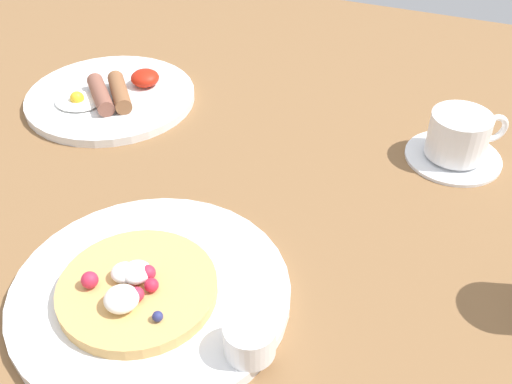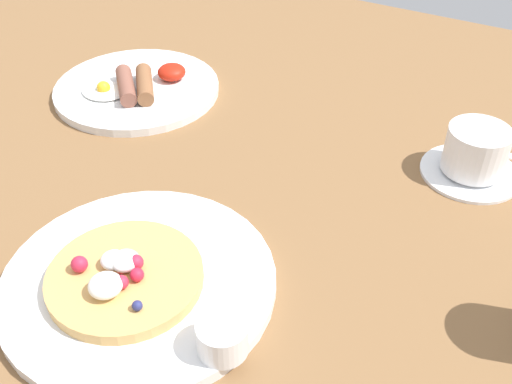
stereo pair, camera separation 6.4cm
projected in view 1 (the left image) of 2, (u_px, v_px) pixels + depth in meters
The scene contains 8 objects.
ground_plane at pixel (220, 223), 0.70m from camera, with size 2.08×1.36×0.03m, color brown.
pancake_plate at pixel (151, 292), 0.59m from camera, with size 0.27×0.27×0.01m, color white.
pancake_with_berries at pixel (136, 288), 0.57m from camera, with size 0.15×0.15×0.03m.
syrup_ramekin at pixel (250, 339), 0.52m from camera, with size 0.05×0.05×0.03m.
breakfast_plate at pixel (111, 97), 0.89m from camera, with size 0.25×0.25×0.01m, color white.
fried_breakfast at pixel (113, 91), 0.87m from camera, with size 0.12×0.13×0.03m.
coffee_saucer at pixel (453, 156), 0.77m from camera, with size 0.12×0.12×0.01m, color white.
coffee_cup at pixel (460, 134), 0.75m from camera, with size 0.10×0.08×0.06m.
Camera 1 is at (0.23, -0.47, 0.45)m, focal length 42.34 mm.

